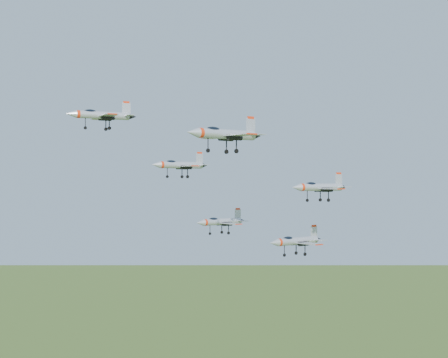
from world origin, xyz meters
TOP-DOWN VIEW (x-y plane):
  - jet_lead at (-11.66, 14.81)m, footprint 13.17×10.94m
  - jet_left_high at (-2.26, 1.98)m, footprint 10.96×9.01m
  - jet_right_high at (-5.67, -18.20)m, footprint 13.17×10.91m
  - jet_left_low at (5.95, 1.83)m, footprint 10.97×9.12m
  - jet_right_low at (15.17, -14.28)m, footprint 11.55×9.49m
  - jet_trail at (19.21, -2.95)m, footprint 13.03×10.81m

SIDE VIEW (x-z plane):
  - jet_trail at x=19.21m, z-range 121.40..124.88m
  - jet_left_low at x=5.95m, z-range 125.41..128.35m
  - jet_right_low at x=15.17m, z-range 131.59..134.69m
  - jet_left_high at x=-2.26m, z-range 135.46..138.39m
  - jet_right_high at x=-5.67m, z-range 139.05..142.57m
  - jet_lead at x=-11.66m, z-range 144.41..147.93m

